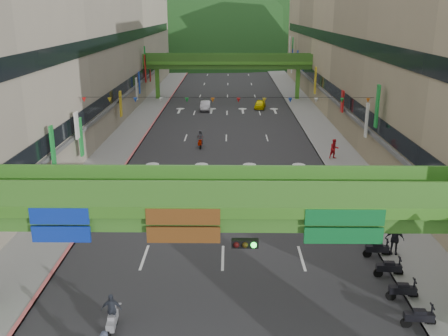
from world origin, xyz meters
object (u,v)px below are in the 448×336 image
object	(u,v)px
scooter_rider_mid	(224,192)
car_silver	(206,106)
overpass_near	(243,221)
pedestrian_red	(334,150)
car_yellow	(260,104)

from	to	relation	value
scooter_rider_mid	car_silver	size ratio (longest dim) A/B	0.52
overpass_near	pedestrian_red	bearing A→B (deg)	70.57
car_silver	car_yellow	world-z (taller)	car_silver
overpass_near	scooter_rider_mid	distance (m)	15.12
car_silver	pedestrian_red	world-z (taller)	pedestrian_red
overpass_near	pedestrian_red	world-z (taller)	overpass_near
overpass_near	car_silver	distance (m)	50.99
scooter_rider_mid	car_yellow	distance (m)	37.80
overpass_near	pedestrian_red	size ratio (longest dim) A/B	14.96
pedestrian_red	scooter_rider_mid	bearing A→B (deg)	-146.72
car_silver	car_yellow	size ratio (longest dim) A/B	1.12
car_silver	overpass_near	bearing A→B (deg)	-84.43
car_silver	pedestrian_red	xyz separation A→B (m)	(13.23, -24.36, 0.27)
scooter_rider_mid	car_silver	xyz separation A→B (m)	(-2.99, 36.13, -0.42)
car_yellow	scooter_rider_mid	bearing A→B (deg)	-88.04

